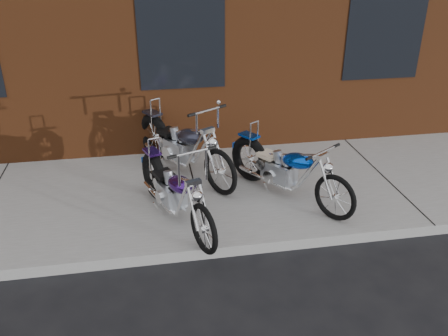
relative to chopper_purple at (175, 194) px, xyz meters
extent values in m
plane|color=black|center=(0.36, -0.75, -0.55)|extent=(120.00, 120.00, 0.00)
cube|color=#A5A4A2|center=(0.36, 0.75, -0.47)|extent=(22.00, 3.00, 0.15)
torus|color=black|center=(-0.19, 0.53, -0.05)|extent=(0.37, 0.71, 0.70)
torus|color=black|center=(0.33, -0.91, -0.08)|extent=(0.28, 0.62, 0.63)
cube|color=#A1ABB6|center=(0.02, -0.06, -0.06)|extent=(0.39, 0.46, 0.29)
ellipsoid|color=#361568|center=(0.11, -0.32, 0.23)|extent=(0.42, 0.59, 0.30)
cube|color=black|center=(-0.07, 0.18, 0.14)|extent=(0.31, 0.34, 0.06)
cylinder|color=white|center=(0.29, -0.80, 0.18)|extent=(0.13, 0.28, 0.52)
cylinder|color=white|center=(0.25, -0.68, 0.82)|extent=(0.51, 0.21, 0.03)
cylinder|color=white|center=(-0.17, 0.45, 0.32)|extent=(0.03, 0.03, 0.47)
cylinder|color=white|center=(0.06, 0.18, -0.18)|extent=(0.34, 0.84, 0.05)
torus|color=black|center=(1.31, 0.85, -0.04)|extent=(0.51, 0.68, 0.72)
torus|color=black|center=(2.17, -0.47, -0.07)|extent=(0.42, 0.58, 0.65)
cube|color=#A1ABB6|center=(1.66, 0.31, -0.05)|extent=(0.45, 0.49, 0.30)
ellipsoid|color=#083FBB|center=(1.81, 0.08, 0.24)|extent=(0.52, 0.60, 0.31)
cube|color=beige|center=(1.52, 0.53, 0.15)|extent=(0.35, 0.37, 0.06)
cylinder|color=white|center=(2.10, -0.36, 0.19)|extent=(0.19, 0.26, 0.54)
cylinder|color=white|center=(2.03, -0.26, 0.51)|extent=(0.48, 0.33, 0.03)
cylinder|color=white|center=(1.35, 0.78, 0.34)|extent=(0.03, 0.03, 0.48)
cylinder|color=white|center=(1.64, 0.56, -0.18)|extent=(0.53, 0.78, 0.05)
torus|color=black|center=(-0.09, 1.93, -0.01)|extent=(0.54, 0.75, 0.78)
torus|color=black|center=(0.79, 0.47, -0.04)|extent=(0.43, 0.64, 0.71)
cube|color=#A1ABB6|center=(0.27, 1.33, -0.02)|extent=(0.49, 0.53, 0.33)
ellipsoid|color=#272836|center=(0.43, 1.07, 0.30)|extent=(0.55, 0.66, 0.33)
cube|color=black|center=(0.12, 1.57, 0.20)|extent=(0.38, 0.40, 0.07)
cylinder|color=white|center=(0.72, 0.59, 0.24)|extent=(0.20, 0.29, 0.59)
cylinder|color=white|center=(0.65, 0.70, 0.83)|extent=(0.53, 0.34, 0.03)
cylinder|color=white|center=(-0.05, 1.85, 0.41)|extent=(0.03, 0.03, 0.52)
cylinder|color=white|center=(0.26, 1.61, -0.16)|extent=(0.55, 0.86, 0.05)
camera|label=1|loc=(-0.30, -5.47, 3.02)|focal=38.00mm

